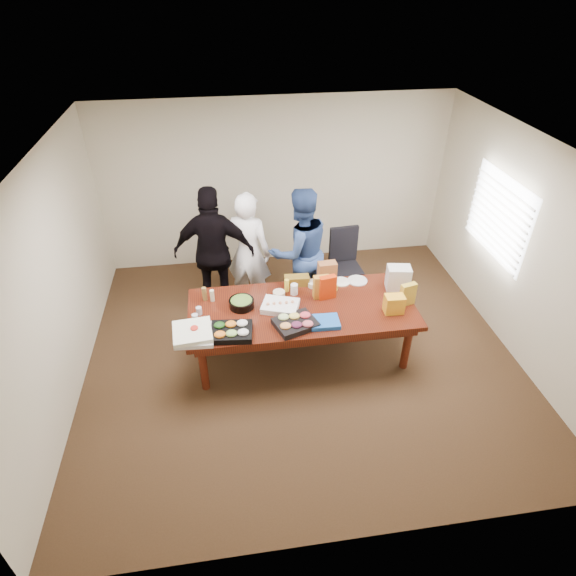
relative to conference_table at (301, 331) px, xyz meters
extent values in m
cube|color=#47301E|center=(0.00, 0.00, -0.39)|extent=(5.50, 5.00, 0.02)
cube|color=white|center=(0.00, 0.00, 2.33)|extent=(5.50, 5.00, 0.02)
cube|color=beige|center=(0.00, 2.50, 0.98)|extent=(5.50, 0.04, 2.70)
cube|color=beige|center=(0.00, -2.50, 0.98)|extent=(5.50, 0.04, 2.70)
cube|color=beige|center=(-2.75, 0.00, 0.98)|extent=(0.04, 5.00, 2.70)
cube|color=beige|center=(2.75, 0.00, 0.98)|extent=(0.04, 5.00, 2.70)
cube|color=white|center=(2.72, 0.60, 1.12)|extent=(0.03, 1.40, 1.10)
cube|color=beige|center=(2.68, 0.60, 1.12)|extent=(0.04, 1.36, 1.00)
cube|color=#4C1C0F|center=(0.00, 0.00, 0.00)|extent=(2.80, 1.20, 0.75)
cube|color=black|center=(0.87, 1.20, 0.14)|extent=(0.56, 0.56, 1.03)
imported|color=white|center=(-0.57, 1.17, 0.53)|extent=(0.78, 0.66, 1.81)
imported|color=navy|center=(0.14, 1.03, 0.56)|extent=(1.07, 0.93, 1.87)
imported|color=black|center=(-1.04, 1.14, 0.59)|extent=(1.18, 0.62, 1.92)
cube|color=black|center=(-0.89, -0.39, 0.41)|extent=(0.51, 0.42, 0.07)
cube|color=black|center=(-0.14, -0.35, 0.41)|extent=(0.56, 0.50, 0.07)
cube|color=white|center=(-0.27, 0.01, 0.41)|extent=(0.52, 0.45, 0.08)
cylinder|color=black|center=(-0.74, 0.12, 0.43)|extent=(0.40, 0.40, 0.10)
cube|color=blue|center=(0.20, -0.36, 0.40)|extent=(0.37, 0.28, 0.05)
cube|color=red|center=(0.35, 0.16, 0.53)|extent=(0.23, 0.13, 0.31)
cube|color=gold|center=(1.30, -0.12, 0.52)|extent=(0.21, 0.13, 0.30)
cube|color=orange|center=(0.27, 0.18, 0.53)|extent=(0.20, 0.10, 0.31)
cylinder|color=white|center=(-0.05, 0.30, 0.45)|extent=(0.12, 0.12, 0.14)
cylinder|color=yellow|center=(-0.14, 0.38, 0.46)|extent=(0.07, 0.07, 0.17)
cylinder|color=olive|center=(-1.19, 0.33, 0.47)|extent=(0.07, 0.07, 0.18)
cylinder|color=#F0EBC0|center=(-1.09, 0.30, 0.45)|extent=(0.06, 0.06, 0.16)
cube|color=gold|center=(0.39, 0.32, 0.41)|extent=(0.27, 0.26, 0.08)
cube|color=brown|center=(0.02, 0.50, 0.44)|extent=(0.33, 0.16, 0.13)
cube|color=#985A2F|center=(0.42, 0.49, 0.53)|extent=(0.24, 0.15, 0.31)
cylinder|color=red|center=(-1.30, -0.35, 0.43)|extent=(0.10, 0.10, 0.12)
cylinder|color=silver|center=(-1.30, -0.09, 0.43)|extent=(0.09, 0.09, 0.10)
cylinder|color=silver|center=(-1.26, 0.05, 0.42)|extent=(0.07, 0.07, 0.10)
cube|color=silver|center=(-1.30, -0.37, 0.40)|extent=(0.46, 0.46, 0.05)
cube|color=white|center=(-1.32, -0.37, 0.45)|extent=(0.47, 0.47, 0.05)
cylinder|color=silver|center=(0.83, 0.47, 0.38)|extent=(0.28, 0.28, 0.02)
cylinder|color=white|center=(0.61, 0.47, 0.38)|extent=(0.25, 0.25, 0.01)
cylinder|color=white|center=(0.23, 0.44, 0.41)|extent=(0.18, 0.18, 0.07)
cylinder|color=beige|center=(-0.25, 0.29, 0.41)|extent=(0.16, 0.16, 0.06)
cube|color=silver|center=(1.30, 0.23, 0.53)|extent=(0.33, 0.26, 0.32)
cube|color=#FCAD20|center=(1.09, -0.25, 0.49)|extent=(0.24, 0.17, 0.23)
camera|label=1|loc=(-0.85, -4.60, 3.91)|focal=29.53mm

